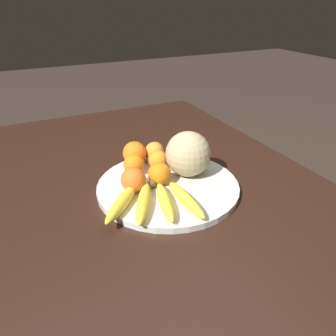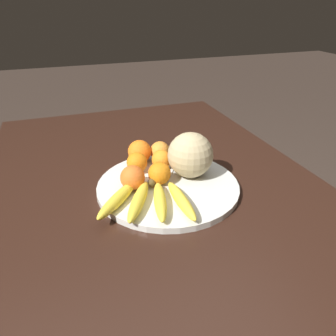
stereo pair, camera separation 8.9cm
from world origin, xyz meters
name	(u,v)px [view 1 (the left image)]	position (x,y,z in m)	size (l,w,h in m)	color
kitchen_table	(164,221)	(0.00, 0.00, 0.65)	(1.54, 0.94, 0.74)	black
fruit_bowl	(168,186)	(0.02, -0.02, 0.75)	(0.40, 0.40, 0.02)	silver
melon	(188,154)	(0.05, -0.10, 0.83)	(0.13, 0.13, 0.13)	tan
banana_bunch	(153,201)	(-0.06, 0.06, 0.78)	(0.22, 0.24, 0.03)	#473819
orange_front_left	(134,164)	(0.12, 0.04, 0.79)	(0.06, 0.06, 0.06)	orange
orange_front_right	(155,152)	(0.17, -0.05, 0.79)	(0.06, 0.06, 0.06)	orange
orange_mid_center	(135,153)	(0.18, 0.02, 0.80)	(0.07, 0.07, 0.07)	orange
orange_back_left	(158,160)	(0.11, -0.03, 0.79)	(0.06, 0.06, 0.06)	orange
orange_back_right	(160,174)	(0.03, 0.00, 0.79)	(0.06, 0.06, 0.06)	orange
orange_top_small	(133,180)	(0.03, 0.08, 0.79)	(0.07, 0.07, 0.07)	orange
produce_tag	(164,175)	(0.07, -0.03, 0.76)	(0.09, 0.07, 0.00)	white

